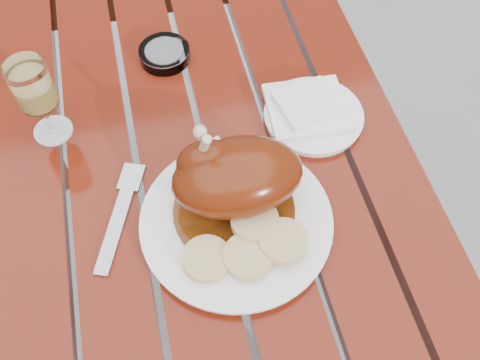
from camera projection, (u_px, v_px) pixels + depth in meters
name	position (u px, v px, depth m)	size (l,w,h in m)	color
ground	(201.00, 319.00, 1.51)	(60.00, 60.00, 0.00)	slate
table	(191.00, 264.00, 1.19)	(0.80, 1.20, 0.75)	maroon
dinner_plate	(236.00, 222.00, 0.81)	(0.29, 0.29, 0.02)	white
roast_duck	(233.00, 176.00, 0.78)	(0.20, 0.19, 0.14)	#502409
bread_dumplings	(248.00, 244.00, 0.77)	(0.18, 0.12, 0.03)	tan
wine_glass	(39.00, 101.00, 0.85)	(0.07, 0.07, 0.16)	#DCC164
side_plate	(313.00, 116.00, 0.93)	(0.17, 0.17, 0.01)	white
napkin	(307.00, 108.00, 0.92)	(0.14, 0.13, 0.01)	white
ashtray	(165.00, 54.00, 1.00)	(0.10, 0.10, 0.02)	#B2B7BC
fork	(118.00, 221.00, 0.82)	(0.02, 0.18, 0.01)	gray
knife	(274.00, 200.00, 0.84)	(0.02, 0.23, 0.01)	gray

